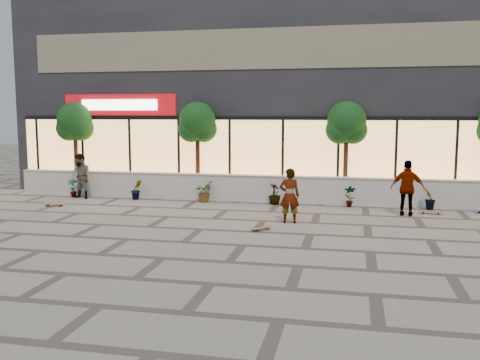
% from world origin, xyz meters
% --- Properties ---
extents(ground, '(80.00, 80.00, 0.00)m').
position_xyz_m(ground, '(0.00, 0.00, 0.00)').
color(ground, gray).
rests_on(ground, ground).
extents(planter_wall, '(22.00, 0.42, 1.04)m').
position_xyz_m(planter_wall, '(0.00, 7.00, 0.52)').
color(planter_wall, white).
rests_on(planter_wall, ground).
extents(retail_building, '(24.00, 9.17, 8.50)m').
position_xyz_m(retail_building, '(-0.00, 12.49, 4.25)').
color(retail_building, black).
rests_on(retail_building, ground).
extents(shrub_a, '(0.43, 0.29, 0.81)m').
position_xyz_m(shrub_a, '(-8.50, 6.45, 0.41)').
color(shrub_a, '#113514').
rests_on(shrub_a, ground).
extents(shrub_b, '(0.57, 0.57, 0.81)m').
position_xyz_m(shrub_b, '(-5.70, 6.45, 0.41)').
color(shrub_b, '#113514').
rests_on(shrub_b, ground).
extents(shrub_c, '(0.68, 0.77, 0.81)m').
position_xyz_m(shrub_c, '(-2.90, 6.45, 0.41)').
color(shrub_c, '#113514').
rests_on(shrub_c, ground).
extents(shrub_d, '(0.64, 0.64, 0.81)m').
position_xyz_m(shrub_d, '(-0.10, 6.45, 0.41)').
color(shrub_d, '#113514').
rests_on(shrub_d, ground).
extents(shrub_e, '(0.46, 0.35, 0.81)m').
position_xyz_m(shrub_e, '(2.70, 6.45, 0.41)').
color(shrub_e, '#113514').
rests_on(shrub_e, ground).
extents(shrub_f, '(0.55, 0.57, 0.81)m').
position_xyz_m(shrub_f, '(5.50, 6.45, 0.41)').
color(shrub_f, '#113514').
rests_on(shrub_f, ground).
extents(tree_west, '(1.60, 1.50, 3.92)m').
position_xyz_m(tree_west, '(-9.00, 7.70, 2.99)').
color(tree_west, '#442518').
rests_on(tree_west, ground).
extents(tree_midwest, '(1.60, 1.50, 3.92)m').
position_xyz_m(tree_midwest, '(-3.50, 7.70, 2.99)').
color(tree_midwest, '#442518').
rests_on(tree_midwest, ground).
extents(tree_mideast, '(1.60, 1.50, 3.92)m').
position_xyz_m(tree_mideast, '(2.50, 7.70, 2.99)').
color(tree_mideast, '#442518').
rests_on(tree_mideast, ground).
extents(skater_center, '(0.70, 0.51, 1.75)m').
position_xyz_m(skater_center, '(0.85, 3.13, 0.87)').
color(skater_center, silver).
rests_on(skater_center, ground).
extents(skater_left, '(1.03, 0.89, 1.83)m').
position_xyz_m(skater_left, '(-7.96, 6.16, 0.91)').
color(skater_left, tan).
rests_on(skater_left, ground).
extents(skater_right_near, '(1.16, 0.62, 1.89)m').
position_xyz_m(skater_right_near, '(4.61, 5.14, 0.94)').
color(skater_right_near, white).
rests_on(skater_right_near, ground).
extents(skateboard_center, '(0.61, 0.65, 0.09)m').
position_xyz_m(skateboard_center, '(0.17, 1.88, 0.07)').
color(skateboard_center, brown).
rests_on(skateboard_center, ground).
extents(skateboard_left, '(0.84, 0.28, 0.10)m').
position_xyz_m(skateboard_left, '(-8.11, 4.33, 0.08)').
color(skateboard_left, '#E6432B').
rests_on(skateboard_left, ground).
extents(skateboard_right_near, '(0.80, 0.26, 0.10)m').
position_xyz_m(skateboard_right_near, '(5.45, 5.63, 0.08)').
color(skateboard_right_near, '#9C5133').
rests_on(skateboard_right_near, ground).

